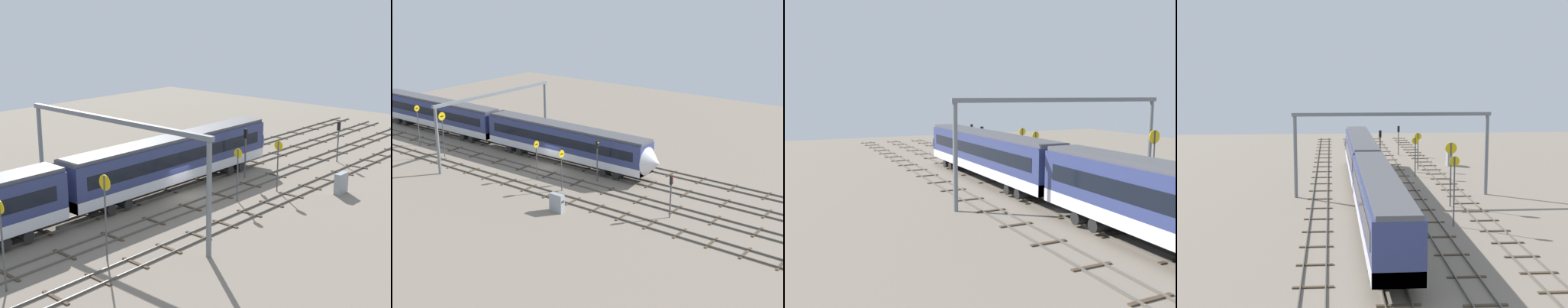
% 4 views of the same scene
% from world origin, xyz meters
% --- Properties ---
extents(ground_plane, '(100.85, 100.85, 0.00)m').
position_xyz_m(ground_plane, '(0.00, 0.00, 0.00)').
color(ground_plane, gray).
extents(track_near_foreground, '(84.85, 2.40, 0.16)m').
position_xyz_m(track_near_foreground, '(0.00, -6.88, 0.06)').
color(track_near_foreground, '#59544C').
rests_on(track_near_foreground, ground).
extents(track_second_near, '(84.85, 2.40, 0.16)m').
position_xyz_m(track_second_near, '(-0.00, -2.29, 0.07)').
color(track_second_near, '#59544C').
rests_on(track_second_near, ground).
extents(track_with_train, '(84.85, 2.40, 0.16)m').
position_xyz_m(track_with_train, '(-0.00, 2.29, 0.07)').
color(track_with_train, '#59544C').
rests_on(track_with_train, ground).
extents(track_second_far, '(84.85, 2.40, 0.16)m').
position_xyz_m(track_second_far, '(0.00, 6.88, 0.07)').
color(track_second_far, '#59544C').
rests_on(track_second_far, ground).
extents(train, '(50.40, 3.24, 4.80)m').
position_xyz_m(train, '(-11.02, 2.29, 2.66)').
color(train, navy).
rests_on(train, ground).
extents(overhead_gantry, '(0.40, 19.61, 8.33)m').
position_xyz_m(overhead_gantry, '(-8.56, -0.28, 6.37)').
color(overhead_gantry, slate).
rests_on(overhead_gantry, ground).
extents(speed_sign_near_foreground, '(0.14, 0.83, 4.66)m').
position_xyz_m(speed_sign_near_foreground, '(1.92, -4.16, 2.98)').
color(speed_sign_near_foreground, '#4C4C51').
rests_on(speed_sign_near_foreground, ground).
extents(speed_sign_mid_trackside, '(0.14, 0.81, 5.67)m').
position_xyz_m(speed_sign_mid_trackside, '(-20.27, -3.97, 3.54)').
color(speed_sign_mid_trackside, '#4C4C51').
rests_on(speed_sign_mid_trackside, ground).
extents(speed_sign_far_trackside, '(0.14, 1.06, 5.93)m').
position_xyz_m(speed_sign_far_trackside, '(-13.48, -5.12, 3.93)').
color(speed_sign_far_trackside, '#4C4C51').
rests_on(speed_sign_far_trackside, ground).
extents(speed_sign_distant_end, '(0.14, 0.86, 4.68)m').
position_xyz_m(speed_sign_distant_end, '(6.52, -5.18, 3.02)').
color(speed_sign_distant_end, '#4C4C51').
rests_on(speed_sign_distant_end, ground).
extents(signal_light_trackside_approach, '(0.31, 0.32, 4.90)m').
position_xyz_m(signal_light_trackside_approach, '(7.90, -0.52, 3.19)').
color(signal_light_trackside_approach, '#4C4C51').
rests_on(signal_light_trackside_approach, ground).
extents(signal_light_trackside_departure, '(0.31, 0.32, 4.36)m').
position_xyz_m(signal_light_trackside_departure, '(19.48, -4.25, 2.86)').
color(signal_light_trackside_departure, '#4C4C51').
rests_on(signal_light_trackside_departure, ground).
extents(relay_cabinet, '(1.56, 0.61, 1.89)m').
position_xyz_m(relay_cabinet, '(9.76, -9.84, 0.95)').
color(relay_cabinet, gray).
rests_on(relay_cabinet, ground).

